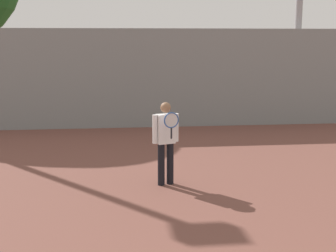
{
  "coord_description": "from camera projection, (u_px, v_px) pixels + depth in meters",
  "views": [
    {
      "loc": [
        -1.34,
        -1.92,
        2.91
      ],
      "look_at": [
        -0.18,
        8.37,
        0.98
      ],
      "focal_mm": 50.0,
      "sensor_mm": 36.0,
      "label": 1
    }
  ],
  "objects": [
    {
      "name": "tennis_player",
      "position": [
        166.0,
        139.0,
        9.34
      ],
      "size": [
        0.54,
        0.47,
        1.69
      ],
      "rotation": [
        0.0,
        0.0,
        0.3
      ],
      "color": "black",
      "rests_on": "ground_plane"
    },
    {
      "name": "back_fence",
      "position": [
        156.0,
        79.0,
        15.45
      ],
      "size": [
        34.99,
        0.06,
        3.26
      ],
      "color": "gray",
      "rests_on": "ground_plane"
    }
  ]
}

